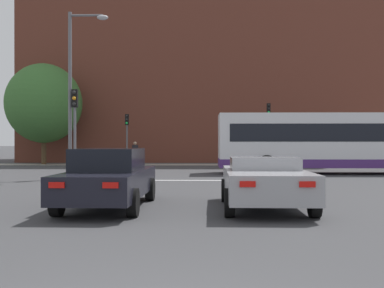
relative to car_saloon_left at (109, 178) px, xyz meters
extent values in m
cube|color=silver|center=(1.90, 8.68, -0.75)|extent=(7.48, 0.30, 0.01)
cube|color=#A09B91|center=(1.90, 23.24, -0.75)|extent=(68.31, 2.50, 0.01)
cube|color=brown|center=(3.17, 31.96, 9.05)|extent=(31.77, 11.48, 19.61)
cube|color=black|center=(0.00, 0.01, -0.13)|extent=(1.84, 4.87, 0.62)
cube|color=black|center=(0.00, -0.04, 0.46)|extent=(1.55, 2.20, 0.55)
cylinder|color=black|center=(-0.82, 1.53, -0.44)|extent=(0.23, 0.64, 0.64)
cylinder|color=black|center=(0.87, 1.50, -0.44)|extent=(0.23, 0.64, 0.64)
cylinder|color=black|center=(-0.87, -1.47, -0.44)|extent=(0.23, 0.64, 0.64)
cylinder|color=black|center=(0.82, -1.50, -0.44)|extent=(0.23, 0.64, 0.64)
cube|color=red|center=(-0.59, -2.41, 0.03)|extent=(0.32, 0.06, 0.12)
cube|color=red|center=(0.50, -2.43, 0.03)|extent=(0.32, 0.06, 0.12)
cube|color=#9E9EA3|center=(3.88, -0.12, -0.11)|extent=(2.00, 4.44, 0.64)
cube|color=#9E9EA3|center=(3.88, -0.01, 0.36)|extent=(1.68, 1.35, 0.31)
cylinder|color=black|center=(2.98, 1.27, -0.44)|extent=(0.23, 0.64, 0.64)
cylinder|color=black|center=(4.83, 1.24, -0.44)|extent=(0.23, 0.64, 0.64)
cylinder|color=black|center=(2.93, -1.47, -0.44)|extent=(0.23, 0.64, 0.64)
cylinder|color=black|center=(4.78, -1.50, -0.44)|extent=(0.23, 0.64, 0.64)
cube|color=red|center=(3.25, -2.33, 0.05)|extent=(0.32, 0.06, 0.12)
cube|color=red|center=(4.44, -2.35, 0.05)|extent=(0.32, 0.06, 0.12)
cube|color=silver|center=(9.38, 13.28, 0.98)|extent=(12.32, 2.58, 2.77)
cube|color=#4C2870|center=(9.38, 13.28, -0.19)|extent=(12.34, 2.60, 0.44)
cube|color=black|center=(9.38, 13.28, 1.37)|extent=(11.34, 2.61, 0.90)
cylinder|color=black|center=(5.56, 14.52, -0.26)|extent=(1.00, 0.28, 1.00)
cylinder|color=black|center=(5.56, 12.04, -0.26)|extent=(1.00, 0.28, 1.00)
cylinder|color=slate|center=(7.12, 22.70, 1.07)|extent=(0.12, 0.12, 3.65)
cube|color=black|center=(7.12, 22.70, 3.29)|extent=(0.26, 0.20, 0.80)
sphere|color=black|center=(7.12, 22.57, 3.55)|extent=(0.17, 0.17, 0.17)
sphere|color=black|center=(7.12, 22.57, 3.29)|extent=(0.17, 0.17, 0.17)
sphere|color=#1ED14C|center=(7.12, 22.57, 3.04)|extent=(0.17, 0.17, 0.17)
cylinder|color=slate|center=(-3.15, 22.95, 0.69)|extent=(0.12, 0.12, 2.89)
cube|color=black|center=(-3.15, 22.95, 2.54)|extent=(0.26, 0.20, 0.80)
sphere|color=black|center=(-3.15, 22.82, 2.79)|extent=(0.17, 0.17, 0.17)
sphere|color=black|center=(-3.15, 22.82, 2.54)|extent=(0.17, 0.17, 0.17)
sphere|color=#1ED14C|center=(-3.15, 22.82, 2.28)|extent=(0.17, 0.17, 0.17)
cylinder|color=slate|center=(-3.34, 9.32, 0.84)|extent=(0.12, 0.12, 3.20)
cube|color=black|center=(-3.34, 9.32, 2.84)|extent=(0.26, 0.20, 0.80)
sphere|color=black|center=(-3.34, 9.19, 3.10)|extent=(0.17, 0.17, 0.17)
sphere|color=orange|center=(-3.34, 9.19, 2.84)|extent=(0.17, 0.17, 0.17)
sphere|color=black|center=(-3.34, 9.19, 2.59)|extent=(0.17, 0.17, 0.17)
cylinder|color=slate|center=(-3.59, 9.41, 2.98)|extent=(0.16, 0.16, 7.47)
cylinder|color=slate|center=(-2.85, 9.41, 6.57)|extent=(1.47, 0.10, 0.10)
ellipsoid|color=#B2B2B7|center=(-2.12, 9.41, 6.47)|extent=(0.50, 0.36, 0.22)
cylinder|color=#333851|center=(6.06, 22.97, -0.34)|extent=(0.13, 0.13, 0.83)
cylinder|color=#333851|center=(6.04, 22.80, -0.34)|extent=(0.13, 0.13, 0.83)
cube|color=#232328|center=(6.05, 22.89, 0.40)|extent=(0.27, 0.42, 0.66)
sphere|color=tan|center=(6.05, 22.89, 0.85)|extent=(0.25, 0.25, 0.25)
cylinder|color=#333851|center=(11.82, 22.99, -0.34)|extent=(0.13, 0.13, 0.84)
cylinder|color=#333851|center=(11.99, 23.01, -0.34)|extent=(0.13, 0.13, 0.84)
cube|color=olive|center=(11.91, 23.00, 0.42)|extent=(0.42, 0.26, 0.67)
sphere|color=tan|center=(11.91, 23.00, 0.88)|extent=(0.25, 0.25, 0.25)
cylinder|color=black|center=(-2.63, 22.94, -0.35)|extent=(0.13, 0.13, 0.81)
cylinder|color=black|center=(-2.50, 23.05, -0.35)|extent=(0.13, 0.13, 0.81)
cube|color=#232328|center=(-2.56, 23.00, 0.37)|extent=(0.45, 0.42, 0.64)
sphere|color=tan|center=(-2.56, 23.00, 0.81)|extent=(0.24, 0.24, 0.24)
cylinder|color=#4C3823|center=(-9.46, 23.57, 0.32)|extent=(0.36, 0.36, 2.16)
ellipsoid|color=#3D7033|center=(-9.46, 23.57, 3.79)|extent=(5.63, 5.63, 5.91)
camera|label=1|loc=(2.33, -12.00, 0.89)|focal=45.00mm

